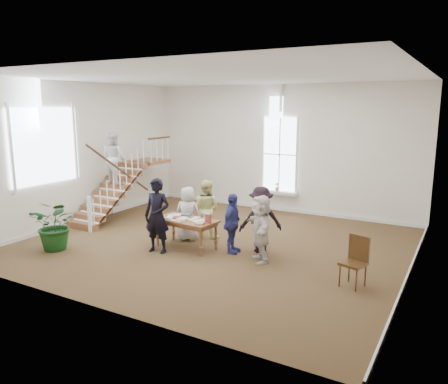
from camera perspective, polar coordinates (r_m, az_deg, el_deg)
The scene contains 12 objects.
ground at distance 12.23m, azimuth -0.99°, elevation -6.70°, with size 10.00×10.00×0.00m, color #44311A.
room_shell at distance 15.94m, azimuth 7.07°, elevation -1.03°, with size 10.49×10.00×10.00m.
staircase at distance 15.03m, azimuth -13.93°, elevation 2.70°, with size 1.10×4.10×2.92m.
library_table at distance 11.71m, azimuth -5.00°, elevation -3.93°, with size 1.77×1.01×0.86m.
police_officer at distance 11.40m, azimuth -8.72°, elevation -3.08°, with size 0.71×0.47×1.95m, color black.
elderly_woman at distance 12.37m, azimuth -4.75°, elevation -2.82°, with size 0.75×0.49×1.54m, color beige.
person_yellow at distance 12.60m, azimuth -2.34°, elevation -2.19°, with size 0.82×0.64×1.69m, color #E5E48F.
woman_cluster_a at distance 11.25m, azimuth 1.07°, elevation -4.14°, with size 0.92×0.38×1.57m, color navy.
woman_cluster_b at distance 11.36m, azimuth 4.82°, elevation -3.60°, with size 1.12×0.64×1.73m, color black.
woman_cluster_c at distance 10.68m, azimuth 4.81°, elevation -4.77°, with size 1.54×0.49×1.66m, color silver.
floor_plant at distance 12.34m, azimuth -21.07°, elevation -4.03°, with size 1.22×1.06×1.36m, color #123B13.
side_chair at distance 9.71m, azimuth 16.83°, elevation -8.24°, with size 0.58×0.58×1.09m.
Camera 1 is at (5.93, -10.01, 3.78)m, focal length 35.00 mm.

